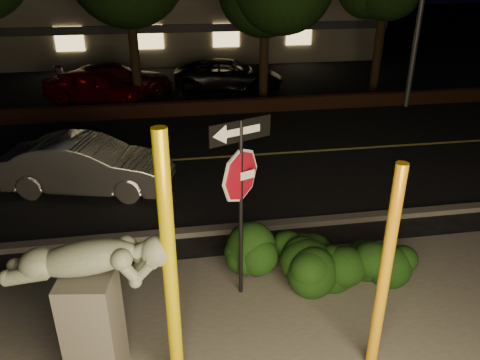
{
  "coord_description": "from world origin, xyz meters",
  "views": [
    {
      "loc": [
        -1.53,
        -5.51,
        5.2
      ],
      "look_at": [
        -0.27,
        2.03,
        1.6
      ],
      "focal_mm": 35.0,
      "sensor_mm": 36.0,
      "label": 1
    }
  ],
  "objects_px": {
    "yellow_pole_right": "(385,275)",
    "parked_car_darkred": "(116,80)",
    "silver_sedan": "(87,165)",
    "yellow_pole_left": "(170,270)",
    "parked_car_dark": "(229,75)",
    "signpost": "(241,176)",
    "sculpture": "(91,296)",
    "parked_car_red": "(95,86)"
  },
  "relations": [
    {
      "from": "silver_sedan",
      "to": "parked_car_darkred",
      "type": "distance_m",
      "value": 9.06
    },
    {
      "from": "yellow_pole_right",
      "to": "yellow_pole_left",
      "type": "bearing_deg",
      "value": 175.77
    },
    {
      "from": "yellow_pole_right",
      "to": "parked_car_dark",
      "type": "xyz_separation_m",
      "value": [
        0.27,
        15.75,
        -0.9
      ]
    },
    {
      "from": "yellow_pole_left",
      "to": "sculpture",
      "type": "xyz_separation_m",
      "value": [
        -1.0,
        0.2,
        -0.42
      ]
    },
    {
      "from": "signpost",
      "to": "silver_sedan",
      "type": "distance_m",
      "value": 5.68
    },
    {
      "from": "parked_car_darkred",
      "to": "silver_sedan",
      "type": "bearing_deg",
      "value": 165.1
    },
    {
      "from": "parked_car_red",
      "to": "parked_car_dark",
      "type": "distance_m",
      "value": 5.67
    },
    {
      "from": "silver_sedan",
      "to": "parked_car_darkred",
      "type": "bearing_deg",
      "value": 13.6
    },
    {
      "from": "signpost",
      "to": "sculpture",
      "type": "height_order",
      "value": "signpost"
    },
    {
      "from": "signpost",
      "to": "sculpture",
      "type": "relative_size",
      "value": 1.38
    },
    {
      "from": "parked_car_darkred",
      "to": "yellow_pole_left",
      "type": "bearing_deg",
      "value": 172.22
    },
    {
      "from": "yellow_pole_left",
      "to": "sculpture",
      "type": "bearing_deg",
      "value": 168.82
    },
    {
      "from": "yellow_pole_right",
      "to": "parked_car_red",
      "type": "distance_m",
      "value": 15.4
    },
    {
      "from": "yellow_pole_right",
      "to": "silver_sedan",
      "type": "xyz_separation_m",
      "value": [
        -4.58,
        6.43,
        -0.89
      ]
    },
    {
      "from": "yellow_pole_left",
      "to": "parked_car_darkred",
      "type": "height_order",
      "value": "yellow_pole_left"
    },
    {
      "from": "sculpture",
      "to": "parked_car_red",
      "type": "distance_m",
      "value": 14.16
    },
    {
      "from": "signpost",
      "to": "parked_car_darkred",
      "type": "relative_size",
      "value": 0.67
    },
    {
      "from": "yellow_pole_left",
      "to": "sculpture",
      "type": "relative_size",
      "value": 1.61
    },
    {
      "from": "yellow_pole_right",
      "to": "signpost",
      "type": "xyz_separation_m",
      "value": [
        -1.55,
        1.87,
        0.65
      ]
    },
    {
      "from": "yellow_pole_left",
      "to": "yellow_pole_right",
      "type": "bearing_deg",
      "value": -4.23
    },
    {
      "from": "yellow_pole_left",
      "to": "silver_sedan",
      "type": "distance_m",
      "value": 6.6
    },
    {
      "from": "silver_sedan",
      "to": "parked_car_darkred",
      "type": "height_order",
      "value": "parked_car_darkred"
    },
    {
      "from": "yellow_pole_right",
      "to": "parked_car_darkred",
      "type": "xyz_separation_m",
      "value": [
        -4.53,
        15.49,
        -0.88
      ]
    },
    {
      "from": "signpost",
      "to": "parked_car_darkred",
      "type": "xyz_separation_m",
      "value": [
        -2.97,
        13.62,
        -1.53
      ]
    },
    {
      "from": "parked_car_red",
      "to": "parked_car_darkred",
      "type": "xyz_separation_m",
      "value": [
        0.73,
        1.04,
        -0.01
      ]
    },
    {
      "from": "parked_car_dark",
      "to": "yellow_pole_right",
      "type": "bearing_deg",
      "value": -170.15
    },
    {
      "from": "sculpture",
      "to": "parked_car_dark",
      "type": "bearing_deg",
      "value": 84.22
    },
    {
      "from": "parked_car_red",
      "to": "parked_car_dark",
      "type": "xyz_separation_m",
      "value": [
        5.52,
        1.29,
        -0.03
      ]
    },
    {
      "from": "yellow_pole_right",
      "to": "parked_car_darkred",
      "type": "bearing_deg",
      "value": 106.28
    },
    {
      "from": "yellow_pole_left",
      "to": "sculpture",
      "type": "height_order",
      "value": "yellow_pole_left"
    },
    {
      "from": "yellow_pole_right",
      "to": "silver_sedan",
      "type": "height_order",
      "value": "yellow_pole_right"
    },
    {
      "from": "parked_car_dark",
      "to": "yellow_pole_left",
      "type": "bearing_deg",
      "value": -180.0
    },
    {
      "from": "signpost",
      "to": "parked_car_dark",
      "type": "distance_m",
      "value": 14.08
    },
    {
      "from": "parked_car_red",
      "to": "parked_car_darkred",
      "type": "bearing_deg",
      "value": -14.67
    },
    {
      "from": "silver_sedan",
      "to": "yellow_pole_left",
      "type": "bearing_deg",
      "value": -149.32
    },
    {
      "from": "yellow_pole_right",
      "to": "parked_car_darkred",
      "type": "relative_size",
      "value": 0.67
    },
    {
      "from": "yellow_pole_left",
      "to": "parked_car_dark",
      "type": "height_order",
      "value": "yellow_pole_left"
    },
    {
      "from": "yellow_pole_left",
      "to": "yellow_pole_right",
      "type": "relative_size",
      "value": 1.16
    },
    {
      "from": "silver_sedan",
      "to": "parked_car_dark",
      "type": "xyz_separation_m",
      "value": [
        4.85,
        9.32,
        -0.01
      ]
    },
    {
      "from": "sculpture",
      "to": "parked_car_darkred",
      "type": "bearing_deg",
      "value": 101.85
    },
    {
      "from": "sculpture",
      "to": "parked_car_red",
      "type": "xyz_separation_m",
      "value": [
        -1.55,
        14.06,
        -0.7
      ]
    },
    {
      "from": "signpost",
      "to": "parked_car_red",
      "type": "height_order",
      "value": "signpost"
    }
  ]
}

